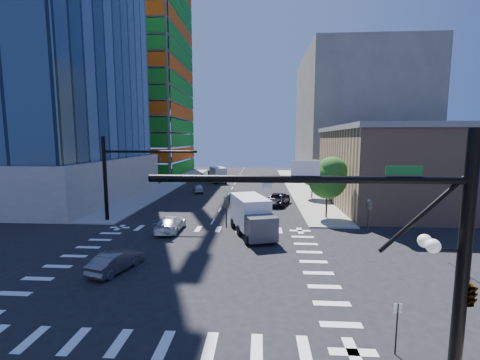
{
  "coord_description": "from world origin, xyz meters",
  "views": [
    {
      "loc": [
        5.08,
        -21.6,
        8.79
      ],
      "look_at": [
        3.21,
        8.0,
        5.06
      ],
      "focal_mm": 24.0,
      "sensor_mm": 36.0,
      "label": 1
    }
  ],
  "objects": [
    {
      "name": "car_sb_mid",
      "position": [
        -5.29,
        31.01,
        0.67
      ],
      "size": [
        2.64,
        4.23,
        1.34
      ],
      "primitive_type": "imported",
      "rotation": [
        0.0,
        0.0,
        3.43
      ],
      "color": "#ACAFB4",
      "rests_on": "ground"
    },
    {
      "name": "signal_mast_se",
      "position": [
        10.6,
        -11.5,
        5.01
      ],
      "size": [
        10.51,
        2.48,
        9.0
      ],
      "color": "black",
      "rests_on": "sidewalk_se"
    },
    {
      "name": "no_parking_sign",
      "position": [
        10.7,
        -9.0,
        1.38
      ],
      "size": [
        0.3,
        0.06,
        2.2
      ],
      "color": "black",
      "rests_on": "ground"
    },
    {
      "name": "box_truck_far",
      "position": [
        -3.92,
        44.23,
        1.41
      ],
      "size": [
        4.76,
        6.62,
        3.19
      ],
      "rotation": [
        0.0,
        0.0,
        3.54
      ],
      "color": "black",
      "rests_on": "ground"
    },
    {
      "name": "road_markings",
      "position": [
        0.0,
        0.0,
        0.01
      ],
      "size": [
        20.0,
        20.0,
        0.01
      ],
      "primitive_type": "cube",
      "color": "silver",
      "rests_on": "ground"
    },
    {
      "name": "sidewalk_nw",
      "position": [
        -12.5,
        40.0,
        0.07
      ],
      "size": [
        5.0,
        60.0,
        0.15
      ],
      "primitive_type": "cube",
      "color": "gray",
      "rests_on": "ground"
    },
    {
      "name": "box_truck_near",
      "position": [
        4.45,
        7.25,
        1.53
      ],
      "size": [
        4.68,
        7.14,
        3.46
      ],
      "rotation": [
        0.0,
        0.0,
        0.31
      ],
      "color": "black",
      "rests_on": "ground"
    },
    {
      "name": "signal_mast_nw",
      "position": [
        -10.0,
        11.5,
        5.49
      ],
      "size": [
        10.2,
        0.4,
        9.0
      ],
      "color": "black",
      "rests_on": "sidewalk_nw"
    },
    {
      "name": "tree_south",
      "position": [
        12.63,
        13.9,
        4.69
      ],
      "size": [
        4.16,
        4.16,
        6.82
      ],
      "color": "#382316",
      "rests_on": "sidewalk_ne"
    },
    {
      "name": "bg_building_ne",
      "position": [
        27.0,
        55.0,
        14.0
      ],
      "size": [
        24.0,
        30.0,
        28.0
      ],
      "primitive_type": "cube",
      "color": "#605D57",
      "rests_on": "ground"
    },
    {
      "name": "car_sb_near",
      "position": [
        -3.53,
        8.08,
        0.74
      ],
      "size": [
        2.12,
        5.15,
        1.49
      ],
      "primitive_type": "imported",
      "rotation": [
        0.0,
        0.0,
        3.13
      ],
      "color": "white",
      "rests_on": "ground"
    },
    {
      "name": "sidewalk_ne",
      "position": [
        12.5,
        40.0,
        0.07
      ],
      "size": [
        5.0,
        60.0,
        0.15
      ],
      "primitive_type": "cube",
      "color": "gray",
      "rests_on": "ground"
    },
    {
      "name": "car_nb_far",
      "position": [
        7.35,
        21.15,
        0.79
      ],
      "size": [
        4.2,
        6.21,
        1.58
      ],
      "primitive_type": "imported",
      "rotation": [
        0.0,
        0.0,
        -0.3
      ],
      "color": "black",
      "rests_on": "ground"
    },
    {
      "name": "commercial_building",
      "position": [
        25.0,
        22.0,
        5.31
      ],
      "size": [
        20.5,
        22.5,
        10.6
      ],
      "color": "#9F7A5C",
      "rests_on": "ground"
    },
    {
      "name": "construction_building",
      "position": [
        -27.41,
        61.93,
        24.61
      ],
      "size": [
        25.16,
        34.5,
        70.6
      ],
      "color": "slate",
      "rests_on": "ground"
    },
    {
      "name": "tree_north",
      "position": [
        12.93,
        25.9,
        3.99
      ],
      "size": [
        3.54,
        3.52,
        5.78
      ],
      "color": "#382316",
      "rests_on": "sidewalk_ne"
    },
    {
      "name": "car_sb_cross",
      "position": [
        -4.55,
        -1.49,
        0.69
      ],
      "size": [
        2.57,
        4.42,
        1.38
      ],
      "primitive_type": "imported",
      "rotation": [
        0.0,
        0.0,
        2.86
      ],
      "color": "#4E4E54",
      "rests_on": "ground"
    },
    {
      "name": "ground",
      "position": [
        0.0,
        0.0,
        0.0
      ],
      "size": [
        160.0,
        160.0,
        0.0
      ],
      "primitive_type": "plane",
      "color": "black",
      "rests_on": "ground"
    }
  ]
}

